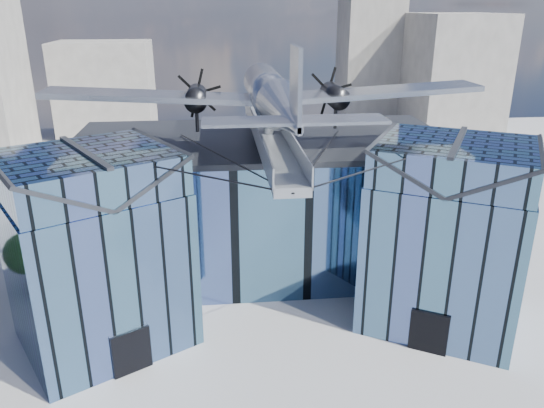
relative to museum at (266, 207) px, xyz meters
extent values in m
plane|color=gray|center=(0.00, -5.82, -5.54)|extent=(120.00, 120.00, 0.00)
cube|color=#476790|center=(0.00, 3.18, -0.79)|extent=(28.00, 14.00, 9.50)
cube|color=#24272C|center=(0.00, 3.18, 4.16)|extent=(28.00, 14.00, 0.40)
cube|color=#476790|center=(-10.50, -6.82, -0.79)|extent=(11.79, 11.43, 9.50)
cube|color=#476790|center=(-10.50, -6.82, 5.06)|extent=(11.56, 11.20, 2.20)
cube|color=#24272C|center=(-12.45, -7.94, 5.06)|extent=(7.98, 9.23, 2.40)
cube|color=#24272C|center=(-8.55, -5.69, 5.06)|extent=(7.98, 9.23, 2.40)
cube|color=#24272C|center=(-10.50, -6.82, 6.21)|extent=(4.30, 7.10, 0.18)
cube|color=black|center=(-8.48, -10.33, -4.24)|extent=(2.03, 1.32, 2.60)
cube|color=black|center=(-6.60, -4.57, -0.79)|extent=(0.34, 0.34, 9.50)
cube|color=#476790|center=(10.50, -6.82, -0.79)|extent=(11.79, 11.43, 9.50)
cube|color=#476790|center=(10.50, -6.82, 5.06)|extent=(11.56, 11.20, 2.20)
cube|color=#24272C|center=(8.55, -5.69, 5.06)|extent=(7.98, 9.23, 2.40)
cube|color=#24272C|center=(12.45, -7.94, 5.06)|extent=(7.98, 9.23, 2.40)
cube|color=#24272C|center=(10.50, -6.82, 6.21)|extent=(4.30, 7.10, 0.18)
cube|color=black|center=(8.48, -10.33, -4.24)|extent=(2.03, 1.32, 2.60)
cube|color=black|center=(6.60, -4.57, -0.79)|extent=(0.34, 0.34, 9.50)
cube|color=#91969E|center=(0.00, -2.32, 5.56)|extent=(1.80, 21.00, 0.50)
cube|color=#91969E|center=(-0.90, -2.32, 6.21)|extent=(0.08, 21.00, 1.10)
cube|color=#91969E|center=(0.90, -2.32, 6.21)|extent=(0.08, 21.00, 1.10)
cylinder|color=#91969E|center=(0.00, 7.18, 4.89)|extent=(0.44, 0.44, 1.35)
cylinder|color=#91969E|center=(0.00, 1.18, 4.89)|extent=(0.44, 0.44, 1.35)
cylinder|color=#91969E|center=(0.00, -2.82, 4.89)|extent=(0.44, 0.44, 1.35)
cylinder|color=#91969E|center=(0.00, -1.82, 6.51)|extent=(0.70, 0.70, 1.40)
cylinder|color=black|center=(-5.25, -9.82, 5.86)|extent=(10.55, 6.08, 0.69)
cylinder|color=black|center=(5.25, -9.82, 5.86)|extent=(10.55, 6.08, 0.69)
cylinder|color=black|center=(-3.00, -4.32, 5.01)|extent=(6.09, 17.04, 1.19)
cylinder|color=black|center=(3.00, -4.32, 5.01)|extent=(6.09, 17.04, 1.19)
cylinder|color=#9FA4AC|center=(0.00, -1.82, 8.46)|extent=(2.50, 11.00, 2.50)
sphere|color=#9FA4AC|center=(0.00, 3.68, 8.46)|extent=(2.50, 2.50, 2.50)
cube|color=black|center=(0.00, 2.68, 9.15)|extent=(1.60, 1.40, 0.50)
cone|color=#9FA4AC|center=(0.00, -10.82, 8.76)|extent=(2.50, 7.00, 2.50)
cube|color=#9FA4AC|center=(0.00, -13.12, 10.36)|extent=(0.18, 2.40, 3.40)
cube|color=#9FA4AC|center=(0.00, -13.02, 8.96)|extent=(8.00, 1.80, 0.14)
cube|color=#9FA4AC|center=(-7.00, -0.82, 8.16)|extent=(14.00, 3.20, 1.08)
cylinder|color=black|center=(-4.60, -0.22, 7.91)|extent=(1.44, 3.20, 1.44)
cone|color=black|center=(-4.60, 1.58, 7.91)|extent=(0.70, 0.70, 0.70)
cube|color=black|center=(-4.60, 1.73, 7.91)|extent=(1.05, 0.06, 3.33)
cube|color=black|center=(-4.60, 1.73, 7.91)|extent=(2.53, 0.06, 2.53)
cube|color=black|center=(-4.60, 1.73, 7.91)|extent=(3.33, 0.06, 1.05)
cylinder|color=black|center=(-4.60, -0.82, 6.69)|extent=(0.24, 0.24, 1.75)
cube|color=#9FA4AC|center=(7.00, -0.82, 8.16)|extent=(14.00, 3.20, 1.08)
cylinder|color=black|center=(4.60, -0.22, 7.91)|extent=(1.44, 3.20, 1.44)
cone|color=black|center=(4.60, 1.58, 7.91)|extent=(0.70, 0.70, 0.70)
cube|color=black|center=(4.60, 1.73, 7.91)|extent=(1.05, 0.06, 3.33)
cube|color=black|center=(4.60, 1.73, 7.91)|extent=(2.53, 0.06, 2.53)
cube|color=black|center=(4.60, 1.73, 7.91)|extent=(3.33, 0.06, 1.05)
cylinder|color=black|center=(4.60, -0.82, 6.69)|extent=(0.24, 0.24, 1.75)
cube|color=gray|center=(32.00, 42.18, 3.46)|extent=(12.00, 14.00, 18.00)
cube|color=gray|center=(-20.00, 49.18, 1.46)|extent=(14.00, 10.00, 14.00)
cube|color=gray|center=(22.00, 52.18, 7.46)|extent=(9.00, 9.00, 26.00)
cylinder|color=#382616|center=(22.16, 9.18, -4.37)|extent=(0.40, 0.40, 2.33)
sphere|color=#264C1A|center=(22.16, 9.18, -2.29)|extent=(3.73, 3.73, 3.05)
camera|label=1|loc=(-3.40, -35.37, 13.65)|focal=35.00mm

